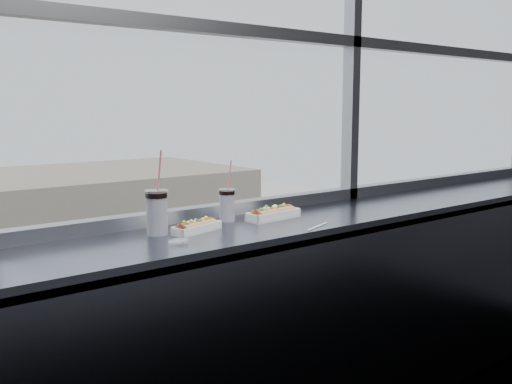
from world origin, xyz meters
TOP-DOWN VIEW (x-y plane):
  - wall_back_lower at (0.00, 1.50)m, footprint 6.00×0.00m
  - counter at (0.00, 1.23)m, footprint 6.00×0.55m
  - counter_fascia at (0.00, 0.97)m, footprint 6.00×0.04m
  - hotdog_tray_left at (-0.21, 1.26)m, footprint 0.25×0.14m
  - hotdog_tray_right at (0.23, 1.27)m, footprint 0.29×0.12m
  - soda_cup_left at (-0.37, 1.32)m, footprint 0.10×0.10m
  - soda_cup_right at (0.03, 1.37)m, footprint 0.08×0.08m
  - loose_straw at (0.26, 1.01)m, footprint 0.18×0.07m
  - wrapper at (-0.38, 1.12)m, footprint 0.09×0.07m
  - car_far_c at (11.97, 25.50)m, footprint 2.75×6.21m
  - car_near_e at (14.22, 17.50)m, footprint 2.89×6.77m
  - tree_right at (12.16, 29.50)m, footprint 3.54×3.54m

SIDE VIEW (x-z plane):
  - car_far_c at x=11.97m, z-range -10.94..-8.90m
  - car_near_e at x=14.22m, z-range -10.94..-8.70m
  - tree_right at x=12.16m, z-range -10.01..-4.48m
  - wall_back_lower at x=0.00m, z-range -2.45..3.55m
  - counter_fascia at x=0.00m, z-range 0.03..1.07m
  - counter at x=0.00m, z-range 1.04..1.10m
  - loose_straw at x=0.26m, z-range 1.10..1.11m
  - wrapper at x=-0.38m, z-range 1.10..1.12m
  - hotdog_tray_left at x=-0.21m, z-range 1.09..1.15m
  - hotdog_tray_right at x=0.23m, z-range 1.09..1.16m
  - soda_cup_right at x=0.03m, z-range 1.04..1.33m
  - soda_cup_left at x=-0.37m, z-range 1.03..1.38m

